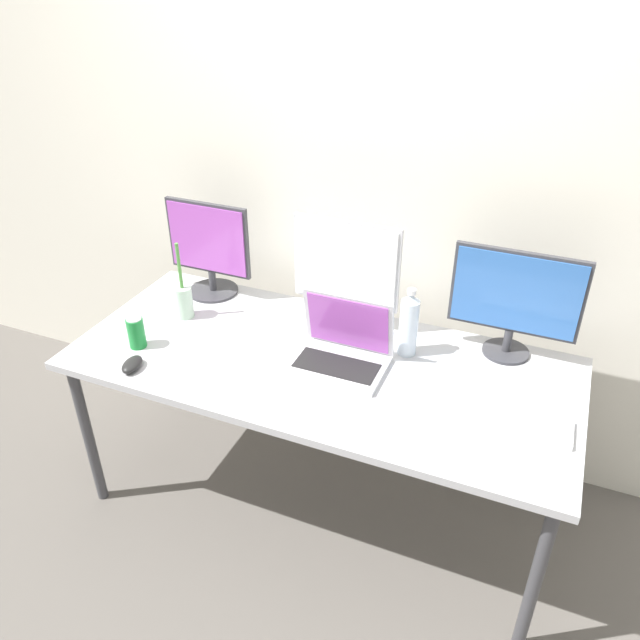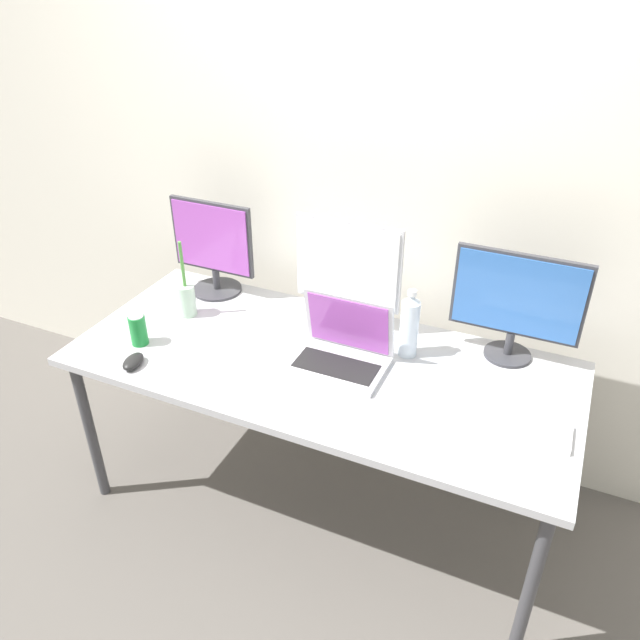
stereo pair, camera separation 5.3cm
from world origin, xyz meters
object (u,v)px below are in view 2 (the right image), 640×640
Objects in this scene: monitor_right at (517,302)px; water_bottle at (409,326)px; keyboard_main at (503,423)px; monitor_left at (213,246)px; laptop_silver at (342,349)px; monitor_center at (348,270)px; bamboo_vase at (187,299)px; mouse_by_keyboard at (133,361)px; work_desk at (320,372)px; soda_can_near_keyboard at (138,330)px.

monitor_right is 1.70× the size of water_bottle.
monitor_left is at bearing 161.88° from keyboard_main.
laptop_silver is at bearing -21.48° from monitor_left.
water_bottle is (0.21, 0.16, 0.07)m from laptop_silver.
monitor_left is 1.29m from monitor_right.
bamboo_vase is at bearing -161.80° from monitor_center.
water_bottle is at bearing 37.12° from laptop_silver.
keyboard_main is at bearing -0.54° from mouse_by_keyboard.
laptop_silver is at bearing -4.66° from bamboo_vase.
keyboard_main is (0.69, -0.09, 0.06)m from work_desk.
laptop_silver is at bearing -151.69° from monitor_right.
keyboard_main is 1.33m from mouse_by_keyboard.
monitor_center is at bearing 159.13° from water_bottle.
soda_can_near_keyboard is at bearing -99.63° from bamboo_vase.
monitor_left is at bearing 158.52° from laptop_silver.
monitor_center is 0.83m from keyboard_main.
work_desk is 6.84× the size of water_bottle.
monitor_center reaches higher than monitor_right.
laptop_silver is 3.18× the size of mouse_by_keyboard.
soda_can_near_keyboard is (-0.07, 0.13, 0.04)m from mouse_by_keyboard.
laptop_silver is 0.27m from water_bottle.
laptop_silver is at bearing -142.88° from water_bottle.
monitor_center is 0.65m from monitor_right.
soda_can_near_keyboard reaches higher than keyboard_main.
monitor_center is at bearing 150.12° from keyboard_main.
monitor_right is 1.43m from soda_can_near_keyboard.
mouse_by_keyboard is (-1.26, -0.64, -0.22)m from monitor_right.
soda_can_near_keyboard is at bearing -165.21° from laptop_silver.
soda_can_near_keyboard is at bearing -94.97° from monitor_left.
laptop_silver is at bearing -71.33° from monitor_center.
work_desk is at bearing -7.19° from bamboo_vase.
monitor_left reaches higher than work_desk.
soda_can_near_keyboard is at bearing -177.80° from keyboard_main.
monitor_right is at bearing 0.58° from monitor_left.
monitor_center is 0.34m from laptop_silver.
soda_can_near_keyboard is at bearing -159.24° from monitor_right.
monitor_right reaches higher than laptop_silver.
work_desk is 4.50× the size of monitor_left.
monitor_right is 1.11× the size of keyboard_main.
work_desk is 0.38m from water_bottle.
soda_can_near_keyboard is 0.38× the size of bamboo_vase.
work_desk is at bearing 171.13° from keyboard_main.
work_desk is 4.46× the size of keyboard_main.
monitor_right is at bearing 26.87° from work_desk.
bamboo_vase is (-0.93, -0.10, -0.05)m from water_bottle.
work_desk is 5.67× the size of bamboo_vase.
monitor_left is at bearing -179.42° from monitor_right.
bamboo_vase reaches higher than soda_can_near_keyboard.
monitor_right is 1.41× the size of bamboo_vase.
monitor_center is at bearing 108.67° from laptop_silver.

